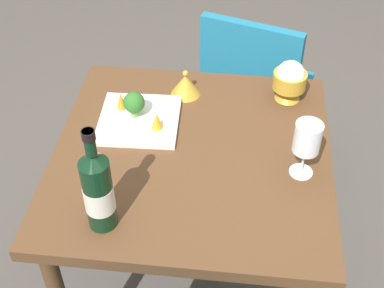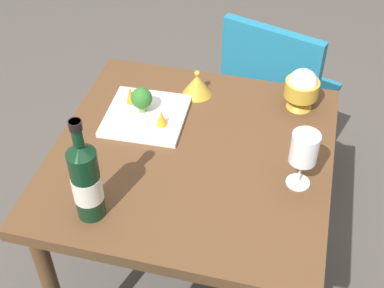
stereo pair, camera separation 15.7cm
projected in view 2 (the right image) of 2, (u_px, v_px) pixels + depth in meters
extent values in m
cube|color=brown|center=(192.00, 156.00, 1.61)|extent=(0.83, 0.83, 0.04)
cylinder|color=brown|center=(303.00, 181.00, 2.05)|extent=(0.05, 0.05, 0.71)
cylinder|color=brown|center=(129.00, 150.00, 2.18)|extent=(0.05, 0.05, 0.71)
cube|color=teal|center=(282.00, 94.00, 2.32)|extent=(0.50, 0.50, 0.02)
cube|color=teal|center=(269.00, 75.00, 2.07)|extent=(0.39, 0.16, 0.40)
cylinder|color=black|center=(260.00, 102.00, 2.64)|extent=(0.03, 0.03, 0.43)
cylinder|color=black|center=(325.00, 125.00, 2.51)|extent=(0.03, 0.03, 0.43)
cylinder|color=black|center=(227.00, 141.00, 2.43)|extent=(0.03, 0.03, 0.43)
cylinder|color=black|center=(296.00, 169.00, 2.30)|extent=(0.03, 0.03, 0.43)
cylinder|color=black|center=(87.00, 185.00, 1.35)|extent=(0.08, 0.07, 0.22)
cone|color=black|center=(80.00, 149.00, 1.26)|extent=(0.08, 0.07, 0.03)
cylinder|color=black|center=(77.00, 133.00, 1.23)|extent=(0.03, 0.03, 0.07)
cylinder|color=black|center=(75.00, 125.00, 1.22)|extent=(0.03, 0.03, 0.02)
cylinder|color=silver|center=(87.00, 187.00, 1.36)|extent=(0.08, 0.08, 0.08)
cylinder|color=white|center=(298.00, 182.00, 1.50)|extent=(0.07, 0.07, 0.00)
cylinder|color=white|center=(300.00, 171.00, 1.47)|extent=(0.01, 0.01, 0.08)
cylinder|color=white|center=(304.00, 148.00, 1.41)|extent=(0.08, 0.08, 0.09)
cone|color=gold|center=(300.00, 101.00, 1.74)|extent=(0.08, 0.08, 0.04)
cylinder|color=gold|center=(302.00, 89.00, 1.71)|extent=(0.11, 0.11, 0.05)
sphere|color=white|center=(303.00, 83.00, 1.69)|extent=(0.09, 0.09, 0.09)
cone|color=gold|center=(197.00, 85.00, 1.78)|extent=(0.10, 0.10, 0.07)
sphere|color=gold|center=(197.00, 73.00, 1.75)|extent=(0.02, 0.02, 0.02)
cube|color=white|center=(146.00, 116.00, 1.71)|extent=(0.26, 0.26, 0.02)
cylinder|color=#729E4C|center=(142.00, 107.00, 1.70)|extent=(0.03, 0.03, 0.03)
sphere|color=#2D6B28|center=(142.00, 98.00, 1.68)|extent=(0.07, 0.07, 0.07)
cone|color=orange|center=(161.00, 118.00, 1.65)|extent=(0.04, 0.04, 0.05)
cone|color=orange|center=(130.00, 95.00, 1.73)|extent=(0.03, 0.03, 0.06)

